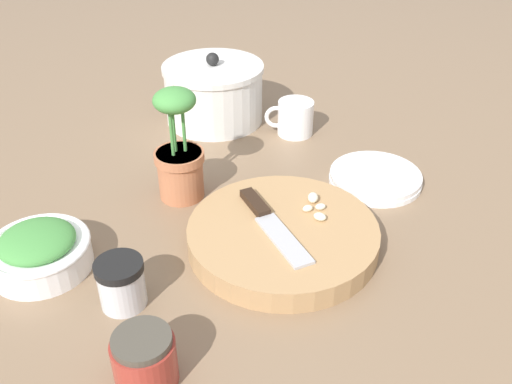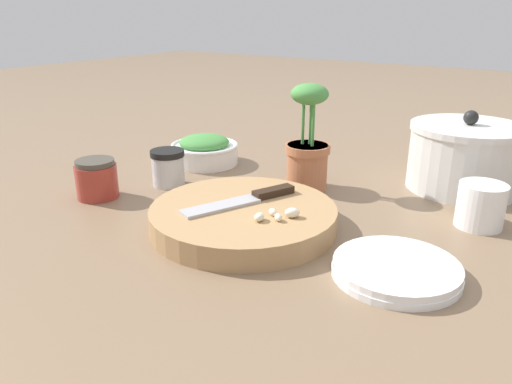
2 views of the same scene
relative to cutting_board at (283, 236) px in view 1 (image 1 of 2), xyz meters
name	(u,v)px [view 1 (image 1 of 2)]	position (x,y,z in m)	size (l,w,h in m)	color
ground_plane	(257,223)	(0.02, 0.07, -0.02)	(5.00, 5.00, 0.00)	#7F664C
cutting_board	(283,236)	(0.00, 0.00, 0.00)	(0.31, 0.31, 0.04)	tan
chef_knife	(269,221)	(-0.01, 0.02, 0.02)	(0.11, 0.20, 0.01)	black
garlic_cloves	(315,206)	(0.07, -0.01, 0.03)	(0.06, 0.07, 0.02)	#F0E8CC
herb_bowl	(39,250)	(-0.29, 0.24, 0.01)	(0.16, 0.16, 0.07)	white
spice_jar	(121,283)	(-0.25, 0.09, 0.02)	(0.07, 0.07, 0.07)	silver
coffee_mug	(295,118)	(0.32, 0.23, 0.02)	(0.09, 0.09, 0.07)	white
plate_stack	(375,178)	(0.26, -0.01, -0.01)	(0.17, 0.17, 0.02)	white
honey_jar	(145,359)	(-0.31, -0.04, 0.02)	(0.08, 0.08, 0.07)	#9E3328
stock_pot	(214,93)	(0.25, 0.40, 0.05)	(0.22, 0.22, 0.16)	silver
potted_herb	(179,155)	(-0.01, 0.23, 0.06)	(0.09, 0.09, 0.21)	#B26B47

